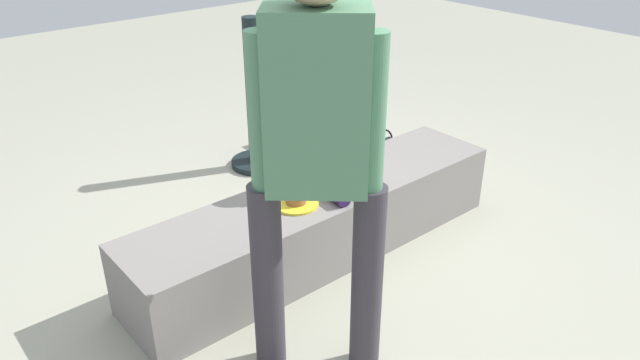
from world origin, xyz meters
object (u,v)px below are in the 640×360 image
party_cup_red (353,151)px  handbag_black_leather (380,162)px  cake_plate (296,201)px  gift_bag (297,121)px  child_seated (325,149)px  water_bottle_far_side (285,178)px  adult_standing (317,132)px  water_bottle_near_gift (312,150)px

party_cup_red → handbag_black_leather: size_ratio=0.33×
party_cup_red → handbag_black_leather: (-0.08, -0.34, 0.07)m
cake_plate → gift_bag: 1.67m
child_seated → water_bottle_far_side: child_seated is taller
cake_plate → adult_standing: bearing=-120.9°
adult_standing → cake_plate: 0.91m
child_seated → cake_plate: bearing=-168.0°
water_bottle_far_side → child_seated: bearing=-109.6°
cake_plate → child_seated: bearing=12.0°
child_seated → water_bottle_far_side: 0.87m
gift_bag → water_bottle_far_side: bearing=-133.7°
child_seated → water_bottle_far_side: bearing=70.4°
adult_standing → handbag_black_leather: bearing=36.4°
cake_plate → water_bottle_near_gift: bearing=47.4°
cake_plate → handbag_black_leather: cake_plate is taller
adult_standing → water_bottle_far_side: adult_standing is taller
child_seated → handbag_black_leather: bearing=26.2°
child_seated → handbag_black_leather: 1.01m
child_seated → handbag_black_leather: (0.81, 0.40, -0.46)m
cake_plate → gift_bag: cake_plate is taller
child_seated → water_bottle_near_gift: 1.22m
cake_plate → water_bottle_far_side: bearing=57.2°
gift_bag → party_cup_red: (0.09, -0.51, -0.09)m
cake_plate → water_bottle_far_side: size_ratio=1.17×
adult_standing → water_bottle_far_side: bearing=58.0°
gift_bag → water_bottle_far_side: 0.81m
water_bottle_near_gift → party_cup_red: bearing=-33.7°
water_bottle_far_side → party_cup_red: (0.65, 0.07, -0.03)m
child_seated → party_cup_red: 1.27m
water_bottle_far_side → handbag_black_leather: bearing=-25.1°
water_bottle_near_gift → water_bottle_far_side: (-0.41, -0.23, 0.00)m
water_bottle_near_gift → party_cup_red: (0.24, -0.16, -0.03)m
adult_standing → water_bottle_near_gift: 2.15m
child_seated → gift_bag: child_seated is taller
child_seated → cake_plate: child_seated is taller
gift_bag → child_seated: bearing=-122.5°
water_bottle_far_side → handbag_black_leather: (0.57, -0.27, 0.04)m
water_bottle_near_gift → party_cup_red: size_ratio=1.60×
water_bottle_far_side → party_cup_red: bearing=6.5°
adult_standing → handbag_black_leather: 1.92m
child_seated → party_cup_red: child_seated is taller
water_bottle_far_side → water_bottle_near_gift: bearing=29.5°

